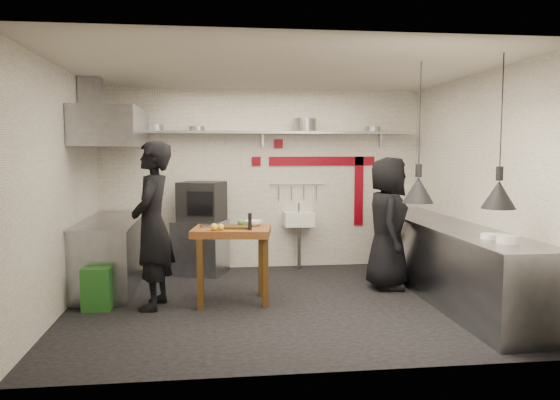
{
  "coord_description": "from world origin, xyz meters",
  "views": [
    {
      "loc": [
        -0.79,
        -6.43,
        1.86
      ],
      "look_at": [
        0.05,
        0.3,
        1.23
      ],
      "focal_mm": 35.0,
      "sensor_mm": 36.0,
      "label": 1
    }
  ],
  "objects": [
    {
      "name": "floor",
      "position": [
        0.0,
        0.0,
        0.0
      ],
      "size": [
        5.0,
        5.0,
        0.0
      ],
      "primitive_type": "plane",
      "color": "black",
      "rests_on": "ground"
    },
    {
      "name": "sink_drain",
      "position": [
        0.55,
        1.88,
        0.34
      ],
      "size": [
        0.06,
        0.06,
        0.66
      ],
      "primitive_type": "cylinder",
      "color": "gray",
      "rests_on": "floor"
    },
    {
      "name": "shelf_bracket_left",
      "position": [
        -1.9,
        2.07,
        2.02
      ],
      "size": [
        0.04,
        0.06,
        0.24
      ],
      "primitive_type": "cube",
      "color": "gray",
      "rests_on": "wall_back"
    },
    {
      "name": "red_tile_a",
      "position": [
        0.25,
        2.08,
        1.95
      ],
      "size": [
        0.14,
        0.02,
        0.14
      ],
      "primitive_type": "cube",
      "color": "maroon",
      "rests_on": "wall_back"
    },
    {
      "name": "pan_right",
      "position": [
        1.72,
        1.92,
        2.18
      ],
      "size": [
        0.29,
        0.29,
        0.08
      ],
      "primitive_type": "cylinder",
      "rotation": [
        0.0,
        0.0,
        0.24
      ],
      "color": "gray",
      "rests_on": "back_shelf"
    },
    {
      "name": "prep_table",
      "position": [
        -0.56,
        0.11,
        0.46
      ],
      "size": [
        1.01,
        0.77,
        0.92
      ],
      "primitive_type": null,
      "rotation": [
        0.0,
        0.0,
        -0.15
      ],
      "color": "brown",
      "rests_on": "floor"
    },
    {
      "name": "wall_right",
      "position": [
        2.5,
        0.0,
        1.4
      ],
      "size": [
        0.04,
        4.2,
        2.8
      ],
      "primitive_type": "cube",
      "color": "white",
      "rests_on": "floor"
    },
    {
      "name": "counter_left_top",
      "position": [
        -2.15,
        1.05,
        0.92
      ],
      "size": [
        0.76,
        2.0,
        0.03
      ],
      "primitive_type": "cube",
      "color": "gray",
      "rests_on": "counter_left"
    },
    {
      "name": "heat_lamp_far",
      "position": [
        2.04,
        -1.33,
        2.04
      ],
      "size": [
        0.38,
        0.38,
        1.53
      ],
      "primitive_type": null,
      "rotation": [
        0.0,
        0.0,
        0.13
      ],
      "color": "black",
      "rests_on": "ceiling"
    },
    {
      "name": "counter_right_top",
      "position": [
        2.15,
        0.0,
        0.92
      ],
      "size": [
        0.76,
        3.9,
        0.03
      ],
      "primitive_type": "cube",
      "color": "gray",
      "rests_on": "counter_right"
    },
    {
      "name": "plate_stack",
      "position": [
        2.12,
        -1.4,
        0.97
      ],
      "size": [
        0.28,
        0.28,
        0.09
      ],
      "primitive_type": "cylinder",
      "rotation": [
        0.0,
        0.0,
        -0.33
      ],
      "color": "white",
      "rests_on": "counter_right_top"
    },
    {
      "name": "extractor_hood",
      "position": [
        -2.1,
        1.05,
        2.15
      ],
      "size": [
        0.78,
        1.6,
        0.5
      ],
      "primitive_type": "cube",
      "color": "gray",
      "rests_on": "ceiling"
    },
    {
      "name": "combi_oven",
      "position": [
        -0.94,
        1.77,
        1.09
      ],
      "size": [
        0.77,
        0.74,
        0.58
      ],
      "primitive_type": "cube",
      "rotation": [
        0.0,
        0.0,
        -0.36
      ],
      "color": "black",
      "rests_on": "oven_stand"
    },
    {
      "name": "back_shelf",
      "position": [
        0.0,
        1.92,
        2.12
      ],
      "size": [
        4.6,
        0.34,
        0.04
      ],
      "primitive_type": "cube",
      "color": "gray",
      "rests_on": "wall_back"
    },
    {
      "name": "counter_right",
      "position": [
        2.15,
        0.0,
        0.45
      ],
      "size": [
        0.7,
        3.8,
        0.9
      ],
      "primitive_type": "cube",
      "color": "gray",
      "rests_on": "floor"
    },
    {
      "name": "bowl",
      "position": [
        -0.29,
        0.25,
        0.95
      ],
      "size": [
        0.27,
        0.27,
        0.07
      ],
      "primitive_type": "imported",
      "rotation": [
        0.0,
        0.0,
        0.29
      ],
      "color": "white",
      "rests_on": "prep_table"
    },
    {
      "name": "shelf_bracket_mid",
      "position": [
        0.0,
        2.07,
        2.02
      ],
      "size": [
        0.04,
        0.06,
        0.24
      ],
      "primitive_type": "cube",
      "color": "gray",
      "rests_on": "wall_back"
    },
    {
      "name": "oven_glass",
      "position": [
        -0.96,
        1.46,
        1.09
      ],
      "size": [
        0.37,
        0.15,
        0.34
      ],
      "primitive_type": "cube",
      "rotation": [
        0.0,
        0.0,
        -0.36
      ],
      "color": "black",
      "rests_on": "oven_door"
    },
    {
      "name": "heat_lamp_near",
      "position": [
        1.43,
        -0.76,
        2.04
      ],
      "size": [
        0.44,
        0.44,
        1.52
      ],
      "primitive_type": null,
      "rotation": [
        0.0,
        0.0,
        -0.38
      ],
      "color": "black",
      "rests_on": "ceiling"
    },
    {
      "name": "ceiling",
      "position": [
        0.0,
        0.0,
        2.8
      ],
      "size": [
        5.0,
        5.0,
        0.0
      ],
      "primitive_type": "plane",
      "color": "beige",
      "rests_on": "floor"
    },
    {
      "name": "wall_back",
      "position": [
        0.0,
        2.1,
        1.4
      ],
      "size": [
        5.0,
        0.04,
        2.8
      ],
      "primitive_type": "cube",
      "color": "white",
      "rests_on": "floor"
    },
    {
      "name": "hood_duct",
      "position": [
        -2.35,
        1.05,
        2.55
      ],
      "size": [
        0.28,
        0.28,
        0.5
      ],
      "primitive_type": "cube",
      "color": "gray",
      "rests_on": "ceiling"
    },
    {
      "name": "red_band_horiz",
      "position": [
        0.95,
        2.08,
        1.68
      ],
      "size": [
        1.7,
        0.02,
        0.14
      ],
      "primitive_type": "cube",
      "color": "maroon",
      "rests_on": "wall_back"
    },
    {
      "name": "chef_left",
      "position": [
        -1.49,
        0.01,
        0.98
      ],
      "size": [
        0.58,
        0.78,
        1.96
      ],
      "primitive_type": "imported",
      "rotation": [
        0.0,
        0.0,
        -1.73
      ],
      "color": "black",
      "rests_on": "floor"
    },
    {
      "name": "pan_mid_left",
      "position": [
        -1.0,
        1.92,
        2.18
      ],
      "size": [
        0.26,
        0.26,
        0.07
      ],
      "primitive_type": "cylinder",
      "rotation": [
        0.0,
        0.0,
        0.14
      ],
      "color": "gray",
      "rests_on": "back_shelf"
    },
    {
      "name": "cutting_board",
      "position": [
        -0.52,
        0.09,
        0.93
      ],
      "size": [
        0.42,
        0.33,
        0.02
      ],
      "primitive_type": "cube",
      "rotation": [
        0.0,
        0.0,
        -0.2
      ],
      "color": "#492D11",
      "rests_on": "prep_table"
    },
    {
      "name": "veg_ball",
      "position": [
        -0.44,
        0.21,
        0.97
      ],
      "size": [
        0.11,
        0.11,
        0.09
      ],
      "primitive_type": "sphere",
      "rotation": [
        0.0,
        0.0,
        0.37
      ],
      "color": "#477E35",
      "rests_on": "prep_table"
    },
    {
      "name": "wall_left",
      "position": [
        -2.5,
        0.0,
        1.4
      ],
      "size": [
        0.04,
        4.2,
        2.8
      ],
      "primitive_type": "cube",
      "color": "white",
      "rests_on": "floor"
    },
    {
      "name": "pan_far_left",
      "position": [
        -1.63,
        1.92,
        2.19
      ],
      "size": [
        0.34,
        0.34,
        0.09
      ],
      "primitive_type": "cylinder",
      "rotation": [
        0.0,
        0.0,
        0.32
      ],
      "color": "gray",
      "rests_on": "back_shelf"
    },
    {
      "name": "oven_door",
      "position": [
        -0.99,
        1.52,
        1.09
      ],
      "size": [
        0.47,
        0.2,
        0.46
      ],
      "primitive_type": "cube",
      "rotation": [
        0.0,
        0.0,
        -0.36
      ],
      "color": "maroon",
      "rests_on": "combi_oven"
    },
    {
      "name": "wall_front",
      "position": [
        0.0,
        -2.1,
        1.4
      ],
      "size": [
        5.0,
        0.04,
        2.8
      ],
      "primitive_type": "cube",
      "color": "white",
      "rests_on": "floor"
    },
    {
      "name": "red_tile_b",
      "position": [
        -0.1,
        2.08,
        1.68
      ],
      "size": [
        0.14,
        0.02,
        0.14
      ],
      "primitive_type": "cube",
      "color": "maroon",
      "rests_on": "wall_back"
    },
    {
      "name": "steel_tray",
      "position": [
        -0.84,
        0.2,
        0.94
      ],
      "size": [
        0.2,
        0.16,
        0.03
      ],
      "primitive_type": "cube",
      "rotation": [
        0.0,
        0.0,
        0.24
      ],
      "color": "gray",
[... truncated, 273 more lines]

